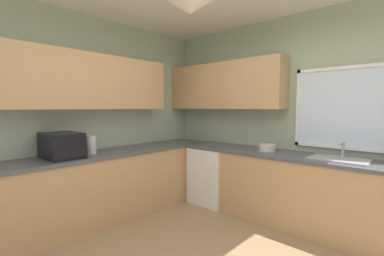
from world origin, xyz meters
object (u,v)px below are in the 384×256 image
(dishwasher, at_px, (214,175))
(bowl, at_px, (267,148))
(kettle, at_px, (91,145))
(microwave, at_px, (62,145))
(sink_assembly, at_px, (339,159))

(dishwasher, height_order, bowl, bowl)
(kettle, distance_m, bowl, 2.26)
(dishwasher, relative_size, microwave, 1.77)
(dishwasher, bearing_deg, sink_assembly, 1.22)
(kettle, bearing_deg, microwave, -93.35)
(bowl, bearing_deg, sink_assembly, 0.44)
(microwave, distance_m, sink_assembly, 3.14)
(dishwasher, xyz_separation_m, bowl, (0.86, 0.03, 0.51))
(kettle, height_order, bowl, kettle)
(dishwasher, height_order, sink_assembly, sink_assembly)
(sink_assembly, bearing_deg, dishwasher, -178.78)
(microwave, bearing_deg, bowl, 53.18)
(kettle, distance_m, sink_assembly, 2.91)
(dishwasher, xyz_separation_m, kettle, (-0.64, -1.66, 0.58))
(dishwasher, distance_m, kettle, 1.87)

